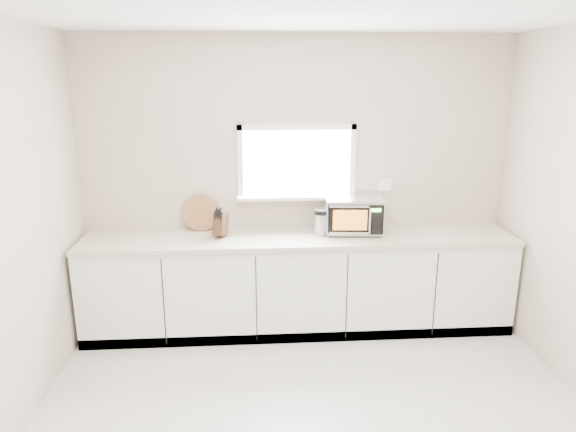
{
  "coord_description": "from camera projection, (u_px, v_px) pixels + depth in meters",
  "views": [
    {
      "loc": [
        -0.41,
        -2.73,
        2.33
      ],
      "look_at": [
        -0.11,
        1.55,
        1.15
      ],
      "focal_mm": 32.0,
      "sensor_mm": 36.0,
      "label": 1
    }
  ],
  "objects": [
    {
      "name": "back_wall",
      "position": [
        297.0,
        182.0,
        4.84
      ],
      "size": [
        4.0,
        0.17,
        2.7
      ],
      "color": "beige",
      "rests_on": "ground"
    },
    {
      "name": "cabinets",
      "position": [
        299.0,
        285.0,
        4.8
      ],
      "size": [
        3.92,
        0.6,
        0.88
      ],
      "primitive_type": "cube",
      "color": "white",
      "rests_on": "ground"
    },
    {
      "name": "countertop",
      "position": [
        299.0,
        238.0,
        4.66
      ],
      "size": [
        3.92,
        0.64,
        0.04
      ],
      "primitive_type": "cube",
      "color": "beige",
      "rests_on": "cabinets"
    },
    {
      "name": "coffee_grinder",
      "position": [
        321.0,
        222.0,
        4.69
      ],
      "size": [
        0.17,
        0.17,
        0.24
      ],
      "rotation": [
        0.0,
        0.0,
        -0.25
      ],
      "color": "#B6B9BE",
      "rests_on": "countertop"
    },
    {
      "name": "microwave",
      "position": [
        353.0,
        214.0,
        4.74
      ],
      "size": [
        0.55,
        0.46,
        0.33
      ],
      "rotation": [
        0.0,
        0.0,
        -0.08
      ],
      "color": "black",
      "rests_on": "countertop"
    },
    {
      "name": "cutting_board",
      "position": [
        201.0,
        213.0,
        4.79
      ],
      "size": [
        0.34,
        0.08,
        0.34
      ],
      "primitive_type": "cylinder",
      "rotation": [
        1.4,
        0.0,
        0.0
      ],
      "color": "#A97A41",
      "rests_on": "countertop"
    },
    {
      "name": "knife_block",
      "position": [
        221.0,
        224.0,
        4.61
      ],
      "size": [
        0.15,
        0.22,
        0.28
      ],
      "rotation": [
        0.0,
        0.0,
        -0.33
      ],
      "color": "#412417",
      "rests_on": "countertop"
    }
  ]
}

